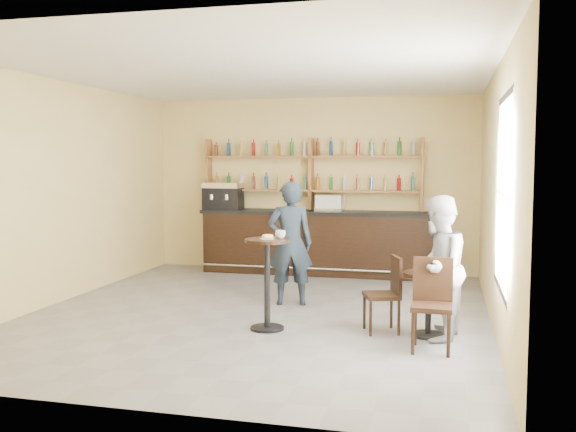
% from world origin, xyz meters
% --- Properties ---
extents(floor, '(7.00, 7.00, 0.00)m').
position_xyz_m(floor, '(0.00, 0.00, 0.00)').
color(floor, slate).
rests_on(floor, ground).
extents(ceiling, '(7.00, 7.00, 0.00)m').
position_xyz_m(ceiling, '(0.00, 0.00, 3.20)').
color(ceiling, white).
rests_on(ceiling, wall_back).
extents(wall_back, '(7.00, 0.00, 7.00)m').
position_xyz_m(wall_back, '(0.00, 3.50, 1.60)').
color(wall_back, '#E8CE83').
rests_on(wall_back, floor).
extents(wall_front, '(7.00, 0.00, 7.00)m').
position_xyz_m(wall_front, '(0.00, -3.50, 1.60)').
color(wall_front, '#E8CE83').
rests_on(wall_front, floor).
extents(wall_left, '(0.00, 7.00, 7.00)m').
position_xyz_m(wall_left, '(-3.00, 0.00, 1.60)').
color(wall_left, '#E8CE83').
rests_on(wall_left, floor).
extents(wall_right, '(0.00, 7.00, 7.00)m').
position_xyz_m(wall_right, '(3.00, 0.00, 1.60)').
color(wall_right, '#E8CE83').
rests_on(wall_right, floor).
extents(window_pane, '(0.00, 2.00, 2.00)m').
position_xyz_m(window_pane, '(2.99, -1.20, 1.70)').
color(window_pane, white).
rests_on(window_pane, wall_right).
extents(window_frame, '(0.04, 1.70, 2.10)m').
position_xyz_m(window_frame, '(2.99, -1.20, 1.70)').
color(window_frame, black).
rests_on(window_frame, wall_right).
extents(shelf_unit, '(4.00, 0.26, 1.40)m').
position_xyz_m(shelf_unit, '(0.00, 3.37, 1.81)').
color(shelf_unit, brown).
rests_on(shelf_unit, wall_back).
extents(liquor_bottles, '(3.68, 0.10, 1.00)m').
position_xyz_m(liquor_bottles, '(0.00, 3.37, 1.98)').
color(liquor_bottles, '#8C5919').
rests_on(liquor_bottles, shelf_unit).
extents(bar_counter, '(4.24, 0.83, 1.15)m').
position_xyz_m(bar_counter, '(0.16, 3.15, 0.57)').
color(bar_counter, black).
rests_on(bar_counter, floor).
extents(espresso_machine, '(0.71, 0.47, 0.49)m').
position_xyz_m(espresso_machine, '(-1.63, 3.15, 1.39)').
color(espresso_machine, black).
rests_on(espresso_machine, bar_counter).
extents(pastry_case, '(0.52, 0.43, 0.29)m').
position_xyz_m(pastry_case, '(0.39, 3.15, 1.29)').
color(pastry_case, silver).
rests_on(pastry_case, bar_counter).
extents(pedestal_table, '(0.56, 0.56, 1.11)m').
position_xyz_m(pedestal_table, '(0.34, -0.79, 0.55)').
color(pedestal_table, black).
rests_on(pedestal_table, floor).
extents(napkin, '(0.20, 0.20, 0.00)m').
position_xyz_m(napkin, '(0.34, -0.79, 1.11)').
color(napkin, white).
rests_on(napkin, pedestal_table).
extents(donut, '(0.15, 0.15, 0.05)m').
position_xyz_m(donut, '(0.35, -0.80, 1.14)').
color(donut, '#D8994F').
rests_on(donut, napkin).
extents(cup_pedestal, '(0.16, 0.16, 0.10)m').
position_xyz_m(cup_pedestal, '(0.48, -0.69, 1.16)').
color(cup_pedestal, white).
rests_on(cup_pedestal, pedestal_table).
extents(man_main, '(0.73, 0.58, 1.76)m').
position_xyz_m(man_main, '(0.28, 0.60, 0.88)').
color(man_main, black).
rests_on(man_main, floor).
extents(cafe_table, '(0.68, 0.68, 0.76)m').
position_xyz_m(cafe_table, '(2.24, -0.63, 0.38)').
color(cafe_table, black).
rests_on(cafe_table, floor).
extents(cup_cafe, '(0.12, 0.12, 0.09)m').
position_xyz_m(cup_cafe, '(2.29, -0.63, 0.80)').
color(cup_cafe, white).
rests_on(cup_cafe, cafe_table).
extents(chair_west, '(0.50, 0.50, 0.91)m').
position_xyz_m(chair_west, '(1.69, -0.58, 0.46)').
color(chair_west, black).
rests_on(chair_west, floor).
extents(chair_south, '(0.44, 0.44, 0.99)m').
position_xyz_m(chair_south, '(2.29, -1.23, 0.50)').
color(chair_south, black).
rests_on(chair_south, floor).
extents(patron_second, '(0.74, 0.89, 1.66)m').
position_xyz_m(patron_second, '(2.34, -0.75, 0.83)').
color(patron_second, '#9E9EA4').
rests_on(patron_second, floor).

